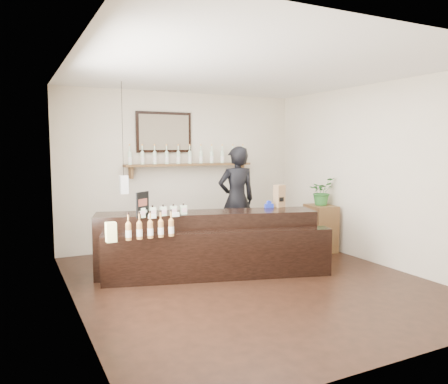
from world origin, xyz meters
name	(u,v)px	position (x,y,z in m)	size (l,w,h in m)	color
ground	(249,281)	(0.00, 0.00, 0.00)	(5.00, 5.00, 0.00)	black
room_shell	(250,156)	(0.00, 0.00, 1.70)	(5.00, 5.00, 5.00)	beige
back_wall_decor	(176,150)	(-0.15, 2.37, 1.76)	(2.66, 0.96, 1.69)	brown
counter	(210,245)	(-0.32, 0.58, 0.42)	(3.20, 1.71, 1.04)	black
promo_sign	(143,205)	(-1.28, 0.65, 1.06)	(0.21, 0.16, 0.34)	black
paper_bag	(279,196)	(0.92, 0.67, 1.06)	(0.18, 0.15, 0.35)	#8B6443
tape_dispenser	(269,205)	(0.72, 0.65, 0.93)	(0.14, 0.07, 0.11)	#1B2FC2
side_cabinet	(320,228)	(2.00, 0.98, 0.40)	(0.47, 0.60, 0.81)	brown
potted_plant	(321,191)	(2.00, 0.98, 1.05)	(0.43, 0.38, 0.48)	#2C6F2C
shopkeeper	(237,193)	(0.63, 1.55, 1.04)	(0.76, 0.50, 2.07)	black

